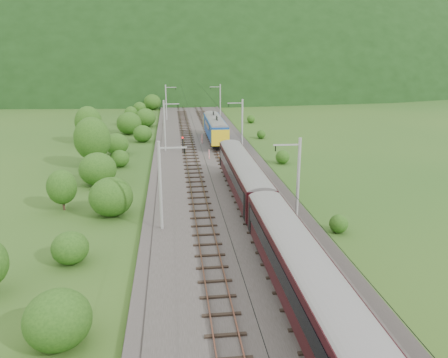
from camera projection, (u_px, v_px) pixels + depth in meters
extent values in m
plane|color=#214C17|center=(230.00, 228.00, 40.08)|extent=(600.00, 600.00, 0.00)
cube|color=#38332D|center=(219.00, 193.00, 49.56)|extent=(14.00, 220.00, 0.30)
cube|color=brown|center=(191.00, 191.00, 49.11)|extent=(0.08, 220.00, 0.15)
cube|color=brown|center=(204.00, 191.00, 49.27)|extent=(0.08, 220.00, 0.15)
cube|color=black|center=(197.00, 192.00, 49.23)|extent=(2.40, 220.00, 0.12)
cube|color=brown|center=(233.00, 189.00, 49.65)|extent=(0.08, 220.00, 0.15)
cube|color=brown|center=(246.00, 189.00, 49.82)|extent=(0.08, 220.00, 0.15)
cube|color=black|center=(239.00, 190.00, 49.77)|extent=(2.40, 220.00, 0.12)
cylinder|color=gray|center=(160.00, 186.00, 38.16)|extent=(0.28, 0.28, 8.00)
cube|color=gray|center=(173.00, 148.00, 37.33)|extent=(2.40, 0.12, 0.12)
cylinder|color=black|center=(185.00, 151.00, 37.53)|extent=(0.10, 0.10, 0.50)
cylinder|color=gray|center=(164.00, 126.00, 68.63)|extent=(0.28, 0.28, 8.00)
cube|color=gray|center=(171.00, 104.00, 67.80)|extent=(2.40, 0.12, 0.12)
cylinder|color=black|center=(178.00, 106.00, 68.00)|extent=(0.10, 0.10, 0.50)
cylinder|color=gray|center=(166.00, 103.00, 99.10)|extent=(0.28, 0.28, 8.00)
cube|color=gray|center=(171.00, 87.00, 98.27)|extent=(2.40, 0.12, 0.12)
cylinder|color=black|center=(175.00, 89.00, 98.47)|extent=(0.10, 0.10, 0.50)
cylinder|color=gray|center=(167.00, 90.00, 129.57)|extent=(0.28, 0.28, 8.00)
cube|color=gray|center=(171.00, 79.00, 128.75)|extent=(2.40, 0.12, 0.12)
cylinder|color=black|center=(174.00, 80.00, 128.95)|extent=(0.10, 0.10, 0.50)
cylinder|color=gray|center=(167.00, 83.00, 160.05)|extent=(0.28, 0.28, 8.00)
cube|color=gray|center=(170.00, 73.00, 159.22)|extent=(2.40, 0.12, 0.12)
cylinder|color=black|center=(173.00, 74.00, 159.42)|extent=(0.10, 0.10, 0.50)
cylinder|color=gray|center=(298.00, 181.00, 39.57)|extent=(0.28, 0.28, 8.00)
cube|color=gray|center=(287.00, 145.00, 38.47)|extent=(2.40, 0.12, 0.12)
cylinder|color=black|center=(276.00, 148.00, 38.44)|extent=(0.10, 0.10, 0.50)
cylinder|color=gray|center=(242.00, 124.00, 70.04)|extent=(0.28, 0.28, 8.00)
cube|color=gray|center=(235.00, 103.00, 68.94)|extent=(2.40, 0.12, 0.12)
cylinder|color=black|center=(229.00, 105.00, 68.91)|extent=(0.10, 0.10, 0.50)
cylinder|color=gray|center=(220.00, 102.00, 100.51)|extent=(0.28, 0.28, 8.00)
cube|color=gray|center=(215.00, 87.00, 99.41)|extent=(2.40, 0.12, 0.12)
cylinder|color=black|center=(211.00, 88.00, 99.38)|extent=(0.10, 0.10, 0.50)
cylinder|color=gray|center=(209.00, 90.00, 130.98)|extent=(0.28, 0.28, 8.00)
cube|color=gray|center=(204.00, 78.00, 129.88)|extent=(2.40, 0.12, 0.12)
cylinder|color=black|center=(201.00, 79.00, 129.86)|extent=(0.10, 0.10, 0.50)
cylinder|color=gray|center=(201.00, 82.00, 161.46)|extent=(0.28, 0.28, 8.00)
cube|color=gray|center=(198.00, 73.00, 160.36)|extent=(2.40, 0.12, 0.12)
cylinder|color=black|center=(195.00, 74.00, 160.33)|extent=(0.10, 0.10, 0.50)
cylinder|color=black|center=(196.00, 133.00, 47.32)|extent=(0.03, 198.00, 0.03)
cylinder|color=black|center=(240.00, 132.00, 47.86)|extent=(0.03, 198.00, 0.03)
ellipsoid|color=black|center=(178.00, 75.00, 287.67)|extent=(504.00, 360.00, 244.00)
ellipsoid|color=black|center=(9.00, 73.00, 312.11)|extent=(336.00, 280.00, 132.00)
cube|color=black|center=(299.00, 271.00, 26.51)|extent=(2.75, 20.89, 2.85)
cylinder|color=gray|center=(300.00, 251.00, 26.14)|extent=(2.75, 20.79, 2.75)
cube|color=black|center=(277.00, 267.00, 26.25)|extent=(0.05, 18.38, 1.09)
cube|color=black|center=(322.00, 264.00, 26.57)|extent=(0.05, 18.38, 1.09)
cube|color=black|center=(272.00, 247.00, 33.99)|extent=(2.09, 3.04, 0.85)
cube|color=black|center=(243.00, 174.00, 47.05)|extent=(2.75, 20.89, 2.85)
cylinder|color=gray|center=(243.00, 163.00, 46.68)|extent=(2.75, 20.79, 2.75)
cube|color=black|center=(230.00, 172.00, 46.79)|extent=(0.05, 18.38, 1.09)
cube|color=black|center=(256.00, 171.00, 47.11)|extent=(0.05, 18.38, 1.09)
cube|color=black|center=(255.00, 215.00, 40.61)|extent=(2.09, 3.04, 0.85)
cube|color=black|center=(233.00, 173.00, 54.53)|extent=(2.09, 3.04, 0.85)
cube|color=#13449C|center=(215.00, 127.00, 75.73)|extent=(2.75, 17.09, 2.85)
cylinder|color=gray|center=(215.00, 120.00, 75.36)|extent=(2.75, 17.01, 2.75)
cube|color=black|center=(207.00, 126.00, 75.47)|extent=(0.05, 15.04, 1.09)
cube|color=black|center=(223.00, 125.00, 75.79)|extent=(0.05, 15.04, 1.09)
cube|color=black|center=(219.00, 145.00, 70.55)|extent=(2.09, 3.04, 0.85)
cube|color=black|center=(212.00, 132.00, 81.95)|extent=(2.09, 3.04, 0.85)
cube|color=gold|center=(211.00, 121.00, 83.73)|extent=(2.81, 0.50, 2.56)
cube|color=gold|center=(220.00, 138.00, 67.83)|extent=(2.81, 0.50, 2.56)
cube|color=black|center=(213.00, 114.00, 78.03)|extent=(0.08, 1.60, 0.85)
cylinder|color=red|center=(202.00, 139.00, 75.14)|extent=(0.17, 0.17, 1.57)
cylinder|color=red|center=(209.00, 154.00, 64.33)|extent=(0.15, 0.15, 1.40)
cylinder|color=black|center=(183.00, 145.00, 68.44)|extent=(0.16, 0.16, 2.25)
sphere|color=red|center=(183.00, 138.00, 68.11)|extent=(0.27, 0.27, 0.27)
ellipsoid|color=#1E4412|center=(58.00, 320.00, 23.69)|extent=(3.68, 3.68, 3.31)
ellipsoid|color=#1E4412|center=(70.00, 248.00, 33.19)|extent=(2.82, 2.82, 2.53)
ellipsoid|color=#1E4412|center=(111.00, 197.00, 42.70)|extent=(4.29, 4.29, 3.86)
ellipsoid|color=#1E4412|center=(98.00, 169.00, 52.35)|extent=(4.46, 4.46, 4.01)
ellipsoid|color=#1E4412|center=(120.00, 158.00, 60.90)|extent=(2.67, 2.67, 2.40)
ellipsoid|color=#1E4412|center=(117.00, 144.00, 68.08)|extent=(3.73, 3.73, 3.36)
ellipsoid|color=#1E4412|center=(143.00, 134.00, 77.42)|extent=(3.33, 3.33, 3.00)
ellipsoid|color=#1E4412|center=(129.00, 123.00, 84.41)|extent=(4.78, 4.78, 4.30)
ellipsoid|color=#1E4412|center=(145.00, 118.00, 92.80)|extent=(4.36, 4.36, 3.92)
ellipsoid|color=#1E4412|center=(139.00, 116.00, 102.35)|extent=(2.25, 2.25, 2.03)
ellipsoid|color=#1E4412|center=(140.00, 108.00, 112.64)|extent=(3.29, 3.29, 2.96)
ellipsoid|color=#1E4412|center=(152.00, 102.00, 119.42)|extent=(4.68, 4.68, 4.21)
ellipsoid|color=#1E4412|center=(148.00, 100.00, 129.42)|extent=(3.65, 3.65, 3.29)
cylinder|color=black|center=(63.00, 199.00, 44.35)|extent=(0.24, 0.24, 2.32)
ellipsoid|color=#1E4412|center=(62.00, 187.00, 43.98)|extent=(2.98, 2.98, 3.58)
cylinder|color=black|center=(94.00, 154.00, 60.16)|extent=(0.24, 0.24, 3.85)
ellipsoid|color=#1E4412|center=(92.00, 139.00, 59.54)|extent=(4.94, 4.94, 5.93)
cylinder|color=black|center=(89.00, 134.00, 75.83)|extent=(0.24, 0.24, 3.56)
ellipsoid|color=#1E4412|center=(88.00, 122.00, 75.25)|extent=(4.58, 4.58, 5.49)
cylinder|color=black|center=(132.00, 121.00, 93.38)|extent=(0.24, 0.24, 2.33)
ellipsoid|color=#1E4412|center=(131.00, 115.00, 93.01)|extent=(3.00, 3.00, 3.60)
ellipsoid|color=#1E4412|center=(339.00, 225.00, 38.97)|extent=(1.68, 1.68, 1.51)
ellipsoid|color=#1E4412|center=(282.00, 158.00, 62.67)|extent=(1.99, 1.99, 1.79)
ellipsoid|color=#1E4412|center=(261.00, 135.00, 80.64)|extent=(1.62, 1.62, 1.46)
ellipsoid|color=#1E4412|center=(251.00, 119.00, 97.85)|extent=(1.83, 1.83, 1.65)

